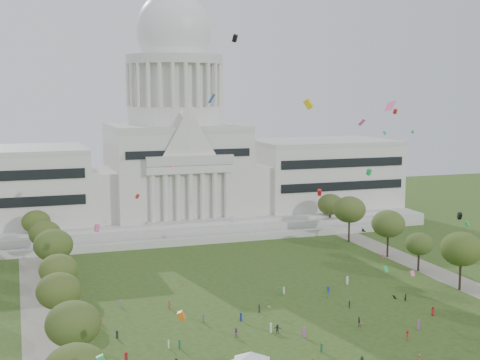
# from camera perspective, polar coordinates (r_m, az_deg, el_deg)

# --- Properties ---
(ground) EXTENTS (400.00, 400.00, 0.00)m
(ground) POSITION_cam_1_polar(r_m,az_deg,el_deg) (127.81, 6.64, -13.31)
(ground) COLOR #314B17
(ground) RESTS_ON ground
(capitol) EXTENTS (160.00, 64.50, 91.30)m
(capitol) POSITION_cam_1_polar(r_m,az_deg,el_deg) (228.44, -5.51, 1.73)
(capitol) COLOR beige
(capitol) RESTS_ON ground
(path_left) EXTENTS (8.00, 160.00, 0.04)m
(path_left) POSITION_cam_1_polar(r_m,az_deg,el_deg) (145.11, -16.60, -10.99)
(path_left) COLOR gray
(path_left) RESTS_ON ground
(path_right) EXTENTS (8.00, 160.00, 0.04)m
(path_right) POSITION_cam_1_polar(r_m,az_deg,el_deg) (175.92, 16.76, -7.72)
(path_right) COLOR gray
(path_right) RESTS_ON ground
(row_tree_l_1) EXTENTS (8.86, 8.86, 12.59)m
(row_tree_l_1) POSITION_cam_1_polar(r_m,az_deg,el_deg) (111.23, -14.05, -11.82)
(row_tree_l_1) COLOR black
(row_tree_l_1) RESTS_ON ground
(row_tree_l_2) EXTENTS (8.42, 8.42, 11.97)m
(row_tree_l_2) POSITION_cam_1_polar(r_m,az_deg,el_deg) (130.58, -15.21, -9.13)
(row_tree_l_2) COLOR black
(row_tree_l_2) RESTS_ON ground
(row_tree_r_2) EXTENTS (9.55, 9.55, 13.58)m
(row_tree_r_2) POSITION_cam_1_polar(r_m,az_deg,el_deg) (161.59, 18.36, -5.61)
(row_tree_r_2) COLOR black
(row_tree_r_2) RESTS_ON ground
(row_tree_l_3) EXTENTS (8.12, 8.12, 11.55)m
(row_tree_l_3) POSITION_cam_1_polar(r_m,az_deg,el_deg) (146.69, -15.24, -7.40)
(row_tree_l_3) COLOR black
(row_tree_l_3) RESTS_ON ground
(row_tree_r_3) EXTENTS (7.01, 7.01, 9.98)m
(row_tree_r_3) POSITION_cam_1_polar(r_m,az_deg,el_deg) (175.80, 15.04, -5.29)
(row_tree_r_3) COLOR black
(row_tree_r_3) RESTS_ON ground
(row_tree_l_4) EXTENTS (9.29, 9.29, 13.21)m
(row_tree_l_4) POSITION_cam_1_polar(r_m,az_deg,el_deg) (164.36, -15.65, -5.38)
(row_tree_l_4) COLOR black
(row_tree_l_4) RESTS_ON ground
(row_tree_r_4) EXTENTS (9.19, 9.19, 13.06)m
(row_tree_r_4) POSITION_cam_1_polar(r_m,az_deg,el_deg) (188.36, 12.54, -3.67)
(row_tree_r_4) COLOR black
(row_tree_r_4) RESTS_ON ground
(row_tree_l_5) EXTENTS (8.33, 8.33, 11.85)m
(row_tree_l_5) POSITION_cam_1_polar(r_m,az_deg,el_deg) (182.68, -16.31, -4.43)
(row_tree_l_5) COLOR black
(row_tree_l_5) RESTS_ON ground
(row_tree_r_5) EXTENTS (9.82, 9.82, 13.96)m
(row_tree_r_5) POSITION_cam_1_polar(r_m,az_deg,el_deg) (204.83, 9.33, -2.51)
(row_tree_r_5) COLOR black
(row_tree_r_5) RESTS_ON ground
(row_tree_l_6) EXTENTS (8.19, 8.19, 11.64)m
(row_tree_l_6) POSITION_cam_1_polar(r_m,az_deg,el_deg) (200.44, -17.00, -3.44)
(row_tree_l_6) COLOR black
(row_tree_l_6) RESTS_ON ground
(row_tree_r_6) EXTENTS (8.42, 8.42, 11.97)m
(row_tree_r_6) POSITION_cam_1_polar(r_m,az_deg,el_deg) (221.90, 7.72, -2.07)
(row_tree_r_6) COLOR black
(row_tree_r_6) RESTS_ON ground
(event_tent) EXTENTS (10.50, 10.50, 4.57)m
(event_tent) POSITION_cam_1_polar(r_m,az_deg,el_deg) (109.75, 0.93, -14.88)
(event_tent) COLOR #4C4C4C
(event_tent) RESTS_ON ground
(person_0) EXTENTS (1.08, 1.05, 1.87)m
(person_0) POSITION_cam_1_polar(r_m,az_deg,el_deg) (144.39, 16.14, -10.69)
(person_0) COLOR #B21E1E
(person_0) RESTS_ON ground
(person_2) EXTENTS (0.85, 0.65, 1.56)m
(person_2) POSITION_cam_1_polar(r_m,az_deg,el_deg) (152.28, 13.97, -9.71)
(person_2) COLOR #26262B
(person_2) RESTS_ON ground
(person_3) EXTENTS (0.66, 1.05, 1.51)m
(person_3) POSITION_cam_1_polar(r_m,az_deg,el_deg) (133.19, 10.33, -12.16)
(person_3) COLOR olive
(person_3) RESTS_ON ground
(person_4) EXTENTS (0.99, 1.29, 1.96)m
(person_4) POSITION_cam_1_polar(r_m,az_deg,el_deg) (134.98, 10.12, -11.79)
(person_4) COLOR #4C4C51
(person_4) RESTS_ON ground
(person_5) EXTENTS (1.73, 1.34, 1.75)m
(person_5) POSITION_cam_1_polar(r_m,az_deg,el_deg) (129.56, 3.21, -12.56)
(person_5) COLOR #4C4C51
(person_5) RESTS_ON ground
(person_6) EXTENTS (0.81, 1.05, 1.92)m
(person_6) POSITION_cam_1_polar(r_m,az_deg,el_deg) (119.40, 15.05, -14.58)
(person_6) COLOR olive
(person_6) RESTS_ON ground
(person_8) EXTENTS (1.03, 0.86, 1.82)m
(person_8) POSITION_cam_1_polar(r_m,az_deg,el_deg) (127.41, -0.36, -12.89)
(person_8) COLOR #994C8C
(person_8) RESTS_ON ground
(person_9) EXTENTS (1.30, 1.35, 1.92)m
(person_9) POSITION_cam_1_polar(r_m,az_deg,el_deg) (129.61, 14.12, -12.74)
(person_9) COLOR #B21E1E
(person_9) RESTS_ON ground
(person_10) EXTENTS (0.80, 1.04, 1.58)m
(person_10) POSITION_cam_1_polar(r_m,az_deg,el_deg) (145.48, 9.32, -10.41)
(person_10) COLOR navy
(person_10) RESTS_ON ground
(distant_crowd) EXTENTS (60.80, 36.48, 1.94)m
(distant_crowd) POSITION_cam_1_polar(r_m,az_deg,el_deg) (134.65, -0.16, -11.76)
(distant_crowd) COLOR #4C4C51
(distant_crowd) RESTS_ON ground
(kite_swarm) EXTENTS (87.32, 97.13, 63.36)m
(kite_swarm) POSITION_cam_1_polar(r_m,az_deg,el_deg) (129.20, 6.45, -0.90)
(kite_swarm) COLOR green
(kite_swarm) RESTS_ON ground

